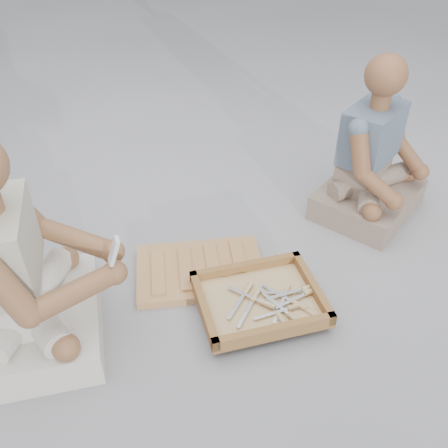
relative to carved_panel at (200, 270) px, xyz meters
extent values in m
plane|color=#A1A1A6|center=(0.07, -0.19, -0.02)|extent=(60.00, 60.00, 0.00)
cube|color=#A17A3E|center=(0.00, 0.00, 0.00)|extent=(0.59, 0.42, 0.04)
cube|color=brown|center=(0.20, -0.27, 0.03)|extent=(0.52, 0.43, 0.01)
cube|color=brown|center=(0.19, -0.09, 0.06)|extent=(0.50, 0.06, 0.05)
cube|color=brown|center=(0.21, -0.45, 0.06)|extent=(0.50, 0.06, 0.05)
cube|color=brown|center=(0.43, -0.26, 0.06)|extent=(0.05, 0.40, 0.05)
cube|color=brown|center=(-0.03, -0.28, 0.06)|extent=(0.05, 0.40, 0.05)
cube|color=#DDAE82|center=(0.20, -0.27, 0.04)|extent=(0.46, 0.36, 0.01)
cube|color=silver|center=(0.22, -0.36, 0.05)|extent=(0.15, 0.04, 0.00)
cylinder|color=tan|center=(0.33, -0.34, 0.05)|extent=(0.07, 0.03, 0.02)
cube|color=silver|center=(0.26, -0.34, 0.05)|extent=(0.09, 0.13, 0.00)
cylinder|color=tan|center=(0.32, -0.25, 0.05)|extent=(0.06, 0.07, 0.02)
cube|color=silver|center=(0.23, -0.28, 0.05)|extent=(0.04, 0.15, 0.00)
cylinder|color=tan|center=(0.25, -0.39, 0.05)|extent=(0.03, 0.07, 0.02)
cube|color=silver|center=(0.14, -0.24, 0.06)|extent=(0.12, 0.11, 0.00)
cylinder|color=tan|center=(0.22, -0.31, 0.06)|extent=(0.07, 0.06, 0.02)
cube|color=silver|center=(0.10, -0.29, 0.05)|extent=(0.10, 0.13, 0.00)
cylinder|color=tan|center=(0.17, -0.21, 0.05)|extent=(0.06, 0.07, 0.02)
cube|color=silver|center=(0.12, -0.34, 0.05)|extent=(0.10, 0.13, 0.00)
cylinder|color=tan|center=(0.19, -0.25, 0.05)|extent=(0.06, 0.07, 0.02)
cube|color=silver|center=(0.28, -0.25, 0.05)|extent=(0.11, 0.13, 0.00)
cylinder|color=tan|center=(0.35, -0.34, 0.05)|extent=(0.06, 0.07, 0.02)
cube|color=silver|center=(0.32, -0.32, 0.06)|extent=(0.15, 0.06, 0.00)
cylinder|color=tan|center=(0.42, -0.28, 0.06)|extent=(0.07, 0.04, 0.02)
cube|color=silver|center=(0.25, -0.31, 0.06)|extent=(0.08, 0.14, 0.00)
cylinder|color=tan|center=(0.30, -0.41, 0.06)|extent=(0.05, 0.07, 0.02)
cube|color=silver|center=(0.32, -0.30, 0.05)|extent=(0.10, 0.13, 0.00)
cylinder|color=tan|center=(0.38, -0.39, 0.05)|extent=(0.06, 0.07, 0.02)
cube|color=silver|center=(0.31, -0.27, 0.06)|extent=(0.15, 0.03, 0.00)
cylinder|color=tan|center=(0.42, -0.26, 0.06)|extent=(0.07, 0.03, 0.02)
cube|color=silver|center=(0.31, -0.26, 0.05)|extent=(0.15, 0.04, 0.00)
cylinder|color=tan|center=(0.42, -0.28, 0.05)|extent=(0.07, 0.03, 0.02)
cube|color=#DDAE82|center=(-0.11, 0.11, -0.02)|extent=(0.02, 0.02, 0.00)
cube|color=#DDAE82|center=(0.19, 0.11, -0.02)|extent=(0.02, 0.02, 0.00)
cube|color=#DDAE82|center=(0.15, -0.02, -0.02)|extent=(0.02, 0.02, 0.00)
cube|color=#DDAE82|center=(0.00, -0.31, -0.02)|extent=(0.02, 0.02, 0.00)
cube|color=#DDAE82|center=(0.49, -0.15, -0.02)|extent=(0.02, 0.02, 0.00)
cube|color=#DDAE82|center=(0.10, -0.35, -0.02)|extent=(0.02, 0.02, 0.00)
cube|color=#DDAE82|center=(0.38, 0.05, -0.02)|extent=(0.02, 0.02, 0.00)
cube|color=#DDAE82|center=(0.31, -0.36, -0.02)|extent=(0.02, 0.02, 0.00)
cube|color=#DDAE82|center=(0.09, 0.10, -0.02)|extent=(0.02, 0.02, 0.00)
cube|color=silver|center=(-0.67, -0.22, 0.05)|extent=(0.47, 0.58, 0.15)
cube|color=silver|center=(-0.72, -0.22, 0.22)|extent=(0.20, 0.32, 0.18)
sphere|color=brown|center=(-0.35, -0.15, 0.31)|extent=(0.09, 0.09, 0.09)
sphere|color=brown|center=(-0.35, -0.27, 0.31)|extent=(0.09, 0.09, 0.09)
cube|color=gray|center=(0.94, 0.29, 0.05)|extent=(0.67, 0.66, 0.14)
cube|color=gray|center=(0.90, 0.34, 0.20)|extent=(0.34, 0.33, 0.16)
cube|color=slate|center=(0.91, 0.33, 0.42)|extent=(0.38, 0.36, 0.27)
sphere|color=brown|center=(0.91, 0.32, 0.71)|extent=(0.19, 0.19, 0.19)
sphere|color=brown|center=(1.18, 0.26, 0.21)|extent=(0.09, 0.09, 0.09)
sphere|color=brown|center=(0.93, 0.05, 0.21)|extent=(0.09, 0.09, 0.09)
cube|color=silver|center=(-0.34, -0.27, 0.40)|extent=(0.05, 0.05, 0.10)
cube|color=black|center=(-0.34, -0.27, 0.41)|extent=(0.02, 0.03, 0.03)
camera|label=1|loc=(-0.24, -1.63, 1.55)|focal=40.00mm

